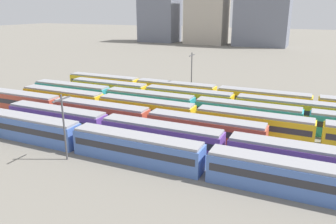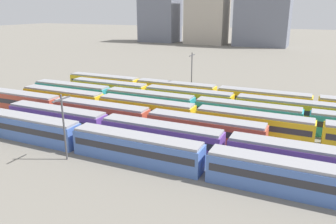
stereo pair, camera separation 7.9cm
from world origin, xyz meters
name	(u,v)px [view 2 (the right image)]	position (x,y,z in m)	size (l,w,h in m)	color
ground_plane	(90,111)	(0.00, 15.60, 0.00)	(600.00, 600.00, 0.00)	slate
train_track_0	(290,177)	(38.09, 0.00, 1.90)	(93.60, 3.06, 3.75)	#4C70BC
train_track_1	(161,136)	(20.23, 5.20, 1.90)	(55.80, 3.06, 3.75)	#6B429E
train_track_2	(100,113)	(6.20, 10.40, 1.90)	(55.80, 3.06, 3.75)	#BC4C38
train_track_3	(319,133)	(40.69, 15.60, 1.90)	(112.50, 3.06, 3.75)	yellow
train_track_4	(247,114)	(29.21, 20.80, 1.90)	(93.60, 3.06, 3.75)	teal
train_track_5	(235,104)	(25.86, 26.00, 1.90)	(74.70, 3.06, 3.75)	yellow
train_track_6	(263,100)	(30.30, 31.20, 1.90)	(93.60, 3.06, 3.75)	yellow
catenary_pole_0	(64,124)	(10.43, -3.26, 4.98)	(0.24, 3.20, 8.89)	#4C4C51
catenary_pole_1	(192,73)	(13.95, 34.33, 5.53)	(0.24, 3.20, 9.97)	#4C4C51
distant_building_0	(160,16)	(-49.11, 148.98, 14.48)	(21.77, 15.96, 28.97)	slate
distant_building_1	(207,15)	(-19.99, 148.98, 15.78)	(21.92, 16.35, 31.55)	#B2A899
distant_building_2	(263,10)	(10.04, 148.98, 18.19)	(27.22, 16.93, 36.38)	slate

